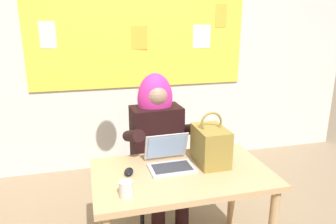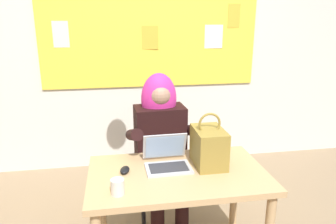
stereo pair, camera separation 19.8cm
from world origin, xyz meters
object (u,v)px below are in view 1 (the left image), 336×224
at_px(laptop, 170,159).
at_px(coffee_mug, 126,189).
at_px(chair_at_desk, 155,156).
at_px(person_costumed, 159,136).
at_px(handbag, 211,145).
at_px(computer_mouse, 129,172).
at_px(desk_main, 182,185).

height_order(laptop, coffee_mug, laptop).
relative_size(chair_at_desk, person_costumed, 0.72).
relative_size(chair_at_desk, handbag, 2.42).
xyz_separation_m(person_costumed, computer_mouse, (-0.33, -0.53, -0.02)).
relative_size(laptop, coffee_mug, 3.32).
relative_size(chair_at_desk, computer_mouse, 8.81).
height_order(laptop, handbag, handbag).
height_order(person_costumed, handbag, person_costumed).
distance_m(person_costumed, coffee_mug, 0.89).
relative_size(person_costumed, computer_mouse, 12.17).
bearing_deg(laptop, desk_main, -62.69).
bearing_deg(person_costumed, computer_mouse, -34.77).
bearing_deg(computer_mouse, chair_at_desk, 77.48).
distance_m(handbag, coffee_mug, 0.70).
distance_m(person_costumed, handbag, 0.58).
xyz_separation_m(desk_main, chair_at_desk, (-0.02, 0.72, -0.10)).
bearing_deg(handbag, chair_at_desk, 111.98).
height_order(laptop, computer_mouse, laptop).
bearing_deg(chair_at_desk, person_costumed, 2.10).
relative_size(desk_main, laptop, 3.77).
distance_m(chair_at_desk, handbag, 0.76).
bearing_deg(laptop, handbag, -6.12).
xyz_separation_m(desk_main, coffee_mug, (-0.40, -0.21, 0.15)).
bearing_deg(person_costumed, handbag, 23.41).
xyz_separation_m(desk_main, person_costumed, (-0.02, 0.59, 0.14)).
relative_size(desk_main, computer_mouse, 11.41).
relative_size(chair_at_desk, coffee_mug, 9.64).
bearing_deg(handbag, desk_main, -161.00).
bearing_deg(person_costumed, desk_main, -1.04).
bearing_deg(handbag, coffee_mug, -155.08).
bearing_deg(chair_at_desk, computer_mouse, -25.10).
bearing_deg(handbag, laptop, 175.12).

